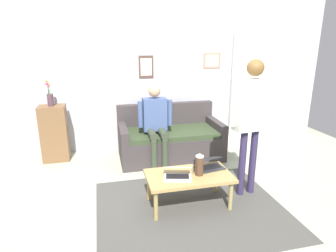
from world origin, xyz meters
TOP-DOWN VIEW (x-y plane):
  - ground_plane at (0.00, 0.00)m, footprint 7.68×7.68m
  - area_rug at (-0.13, 0.11)m, footprint 2.22×1.82m
  - back_wall at (-0.00, -2.20)m, footprint 7.04×0.11m
  - interior_door at (-2.04, -2.11)m, footprint 0.82×0.09m
  - couch at (-0.27, -1.54)m, footprint 1.71×0.87m
  - coffee_table at (-0.13, 0.01)m, footprint 1.02×0.57m
  - laptop_left at (-0.44, -0.12)m, footprint 0.38×0.32m
  - laptop_center at (0.02, 0.04)m, footprint 0.38×0.34m
  - french_press at (-0.25, 0.04)m, footprint 0.12×0.10m
  - side_shelf at (1.62, -1.85)m, footprint 0.42×0.32m
  - flower_vase at (1.62, -1.85)m, footprint 0.10×0.10m
  - person_standing at (-0.95, -0.09)m, footprint 0.61×0.24m
  - person_seated at (0.01, -1.31)m, footprint 0.55×0.51m

SIDE VIEW (x-z plane):
  - ground_plane at x=0.00m, z-range 0.00..0.00m
  - area_rug at x=-0.13m, z-range 0.00..0.01m
  - couch at x=-0.27m, z-range -0.13..0.75m
  - coffee_table at x=-0.13m, z-range 0.15..0.56m
  - laptop_left at x=-0.44m, z-range 0.38..0.51m
  - laptop_center at x=0.02m, z-range 0.37..0.52m
  - side_shelf at x=1.62m, z-range 0.00..0.93m
  - french_press at x=-0.25m, z-range 0.39..0.67m
  - person_seated at x=0.01m, z-range 0.09..1.37m
  - interior_door at x=-2.04m, z-range 0.00..2.05m
  - flower_vase at x=1.62m, z-range 0.86..1.28m
  - person_standing at x=-0.95m, z-range 0.24..1.99m
  - back_wall at x=0.00m, z-range 0.00..2.70m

